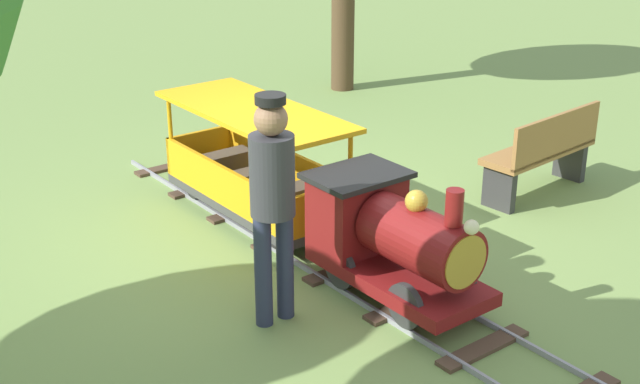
# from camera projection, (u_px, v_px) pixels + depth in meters

# --- Properties ---
(ground_plane) EXTENTS (60.00, 60.00, 0.00)m
(ground_plane) POSITION_uv_depth(u_px,v_px,m) (286.00, 235.00, 7.20)
(ground_plane) COLOR #75934C
(track) EXTENTS (0.75, 5.70, 0.04)m
(track) POSITION_uv_depth(u_px,v_px,m) (318.00, 252.00, 6.87)
(track) COLOR gray
(track) RESTS_ON ground_plane
(locomotive) EXTENTS (0.71, 1.44, 0.98)m
(locomotive) POSITION_uv_depth(u_px,v_px,m) (391.00, 236.00, 6.06)
(locomotive) COLOR maroon
(locomotive) RESTS_ON ground_plane
(passenger_car) EXTENTS (0.81, 2.00, 0.97)m
(passenger_car) POSITION_uv_depth(u_px,v_px,m) (255.00, 174.00, 7.37)
(passenger_car) COLOR #3F3F3F
(passenger_car) RESTS_ON ground_plane
(conductor_person) EXTENTS (0.30, 0.30, 1.62)m
(conductor_person) POSITION_uv_depth(u_px,v_px,m) (272.00, 193.00, 5.56)
(conductor_person) COLOR #282D47
(conductor_person) RESTS_ON ground_plane
(park_bench) EXTENTS (1.33, 0.50, 0.82)m
(park_bench) POSITION_uv_depth(u_px,v_px,m) (543.00, 153.00, 7.89)
(park_bench) COLOR olive
(park_bench) RESTS_ON ground_plane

